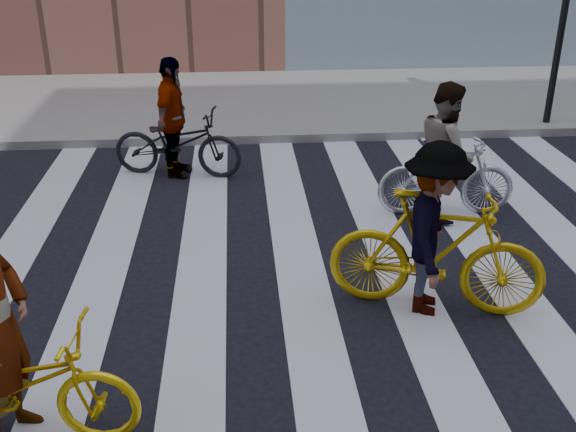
{
  "coord_description": "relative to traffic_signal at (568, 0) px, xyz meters",
  "views": [
    {
      "loc": [
        -1.21,
        -6.0,
        3.68
      ],
      "look_at": [
        -0.71,
        0.3,
        0.79
      ],
      "focal_mm": 42.0,
      "sensor_mm": 36.0,
      "label": 1
    }
  ],
  "objects": [
    {
      "name": "ground",
      "position": [
        -4.4,
        -5.32,
        -2.28
      ],
      "size": [
        100.0,
        100.0,
        0.0
      ],
      "primitive_type": "plane",
      "color": "black",
      "rests_on": "ground"
    },
    {
      "name": "sidewalk_far",
      "position": [
        -4.4,
        2.18,
        -2.2
      ],
      "size": [
        100.0,
        5.0,
        0.15
      ],
      "primitive_type": "cube",
      "color": "gray",
      "rests_on": "ground"
    },
    {
      "name": "zebra_crosswalk",
      "position": [
        -4.4,
        -5.32,
        -2.27
      ],
      "size": [
        8.25,
        10.0,
        0.01
      ],
      "color": "silver",
      "rests_on": "ground"
    },
    {
      "name": "traffic_signal",
      "position": [
        0.0,
        0.0,
        0.0
      ],
      "size": [
        0.22,
        0.42,
        3.33
      ],
      "color": "black",
      "rests_on": "ground"
    },
    {
      "name": "bike_yellow_left",
      "position": [
        -7.31,
        -7.19,
        -1.79
      ],
      "size": [
        1.93,
        0.86,
        0.98
      ],
      "primitive_type": "imported",
      "rotation": [
        0.0,
        0.0,
        1.46
      ],
      "color": "yellow",
      "rests_on": "ground"
    },
    {
      "name": "bike_silver_mid",
      "position": [
        -2.93,
        -3.41,
        -1.75
      ],
      "size": [
        1.8,
        0.62,
        1.06
      ],
      "primitive_type": "imported",
      "rotation": [
        0.0,
        0.0,
        1.5
      ],
      "color": "silver",
      "rests_on": "ground"
    },
    {
      "name": "bike_yellow_right",
      "position": [
        -3.71,
        -5.65,
        -1.65
      ],
      "size": [
        2.18,
        1.19,
        1.26
      ],
      "primitive_type": "imported",
      "rotation": [
        0.0,
        0.0,
        1.27
      ],
      "color": "#C99F0B",
      "rests_on": "ground"
    },
    {
      "name": "bike_dark_rear",
      "position": [
        -6.49,
        -1.68,
        -1.77
      ],
      "size": [
        2.04,
        1.09,
        1.02
      ],
      "primitive_type": "imported",
      "rotation": [
        0.0,
        0.0,
        1.35
      ],
      "color": "black",
      "rests_on": "ground"
    },
    {
      "name": "rider_mid",
      "position": [
        -2.98,
        -3.41,
        -1.4
      ],
      "size": [
        0.73,
        0.9,
        1.77
      ],
      "primitive_type": "imported",
      "rotation": [
        0.0,
        0.0,
        1.5
      ],
      "color": "slate",
      "rests_on": "ground"
    },
    {
      "name": "rider_right",
      "position": [
        -3.76,
        -5.65,
        -1.41
      ],
      "size": [
        0.96,
        1.27,
        1.75
      ],
      "primitive_type": "imported",
      "rotation": [
        0.0,
        0.0,
        1.27
      ],
      "color": "slate",
      "rests_on": "ground"
    },
    {
      "name": "rider_rear",
      "position": [
        -6.54,
        -1.68,
        -1.39
      ],
      "size": [
        0.65,
        1.11,
        1.78
      ],
      "primitive_type": "imported",
      "rotation": [
        0.0,
        0.0,
        1.35
      ],
      "color": "slate",
      "rests_on": "ground"
    }
  ]
}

